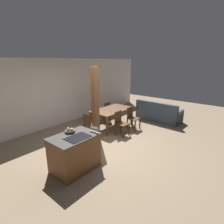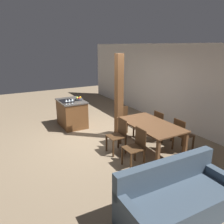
{
  "view_description": "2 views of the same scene",
  "coord_description": "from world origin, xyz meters",
  "px_view_note": "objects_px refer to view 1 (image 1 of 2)",
  "views": [
    {
      "loc": [
        -3.73,
        -3.37,
        2.6
      ],
      "look_at": [
        0.6,
        0.2,
        0.95
      ],
      "focal_mm": 28.0,
      "sensor_mm": 36.0,
      "label": 1
    },
    {
      "loc": [
        5.39,
        -2.5,
        2.63
      ],
      "look_at": [
        0.6,
        0.2,
        0.95
      ],
      "focal_mm": 35.0,
      "sensor_mm": 36.0,
      "label": 2
    }
  ],
  "objects_px": {
    "wine_glass_far": "(92,126)",
    "timber_post": "(95,104)",
    "kitchen_island": "(75,153)",
    "dining_chair_far_left": "(93,115)",
    "fruit_bowl": "(70,131)",
    "couch": "(158,114)",
    "dining_chair_near_left": "(121,123)",
    "dining_chair_head_end": "(90,125)",
    "wine_glass_middle": "(94,127)",
    "wine_glass_near": "(97,128)",
    "dining_table": "(112,112)",
    "dining_chair_far_right": "(105,111)",
    "dining_chair_near_right": "(132,118)"
  },
  "relations": [
    {
      "from": "fruit_bowl",
      "to": "wine_glass_middle",
      "type": "height_order",
      "value": "wine_glass_middle"
    },
    {
      "from": "fruit_bowl",
      "to": "couch",
      "type": "bearing_deg",
      "value": -2.34
    },
    {
      "from": "kitchen_island",
      "to": "wine_glass_far",
      "type": "bearing_deg",
      "value": -14.54
    },
    {
      "from": "wine_glass_near",
      "to": "dining_chair_far_left",
      "type": "relative_size",
      "value": 0.19
    },
    {
      "from": "dining_chair_far_right",
      "to": "wine_glass_near",
      "type": "bearing_deg",
      "value": 38.38
    },
    {
      "from": "dining_chair_far_left",
      "to": "dining_chair_far_right",
      "type": "distance_m",
      "value": 0.77
    },
    {
      "from": "couch",
      "to": "wine_glass_middle",
      "type": "bearing_deg",
      "value": 95.2
    },
    {
      "from": "dining_chair_far_left",
      "to": "timber_post",
      "type": "xyz_separation_m",
      "value": [
        -0.78,
        -0.94,
        0.75
      ]
    },
    {
      "from": "dining_chair_far_right",
      "to": "fruit_bowl",
      "type": "bearing_deg",
      "value": 27.1
    },
    {
      "from": "dining_chair_far_left",
      "to": "timber_post",
      "type": "height_order",
      "value": "timber_post"
    },
    {
      "from": "dining_chair_far_left",
      "to": "couch",
      "type": "height_order",
      "value": "couch"
    },
    {
      "from": "dining_chair_near_right",
      "to": "dining_chair_head_end",
      "type": "relative_size",
      "value": 1.0
    },
    {
      "from": "dining_chair_near_left",
      "to": "couch",
      "type": "bearing_deg",
      "value": -8.23
    },
    {
      "from": "kitchen_island",
      "to": "dining_chair_head_end",
      "type": "height_order",
      "value": "kitchen_island"
    },
    {
      "from": "wine_glass_near",
      "to": "dining_chair_head_end",
      "type": "bearing_deg",
      "value": 52.71
    },
    {
      "from": "fruit_bowl",
      "to": "couch",
      "type": "distance_m",
      "value": 4.74
    },
    {
      "from": "fruit_bowl",
      "to": "timber_post",
      "type": "height_order",
      "value": "timber_post"
    },
    {
      "from": "dining_chair_near_left",
      "to": "dining_chair_far_left",
      "type": "bearing_deg",
      "value": 90.0
    },
    {
      "from": "dining_chair_head_end",
      "to": "dining_chair_near_left",
      "type": "bearing_deg",
      "value": -130.31
    },
    {
      "from": "wine_glass_near",
      "to": "couch",
      "type": "height_order",
      "value": "wine_glass_near"
    },
    {
      "from": "couch",
      "to": "dining_table",
      "type": "bearing_deg",
      "value": 63.79
    },
    {
      "from": "kitchen_island",
      "to": "timber_post",
      "type": "distance_m",
      "value": 1.99
    },
    {
      "from": "wine_glass_far",
      "to": "dining_table",
      "type": "height_order",
      "value": "wine_glass_far"
    },
    {
      "from": "wine_glass_far",
      "to": "wine_glass_middle",
      "type": "bearing_deg",
      "value": -90.0
    },
    {
      "from": "wine_glass_middle",
      "to": "dining_chair_far_right",
      "type": "relative_size",
      "value": 0.19
    },
    {
      "from": "dining_chair_head_end",
      "to": "kitchen_island",
      "type": "bearing_deg",
      "value": 125.27
    },
    {
      "from": "wine_glass_middle",
      "to": "timber_post",
      "type": "xyz_separation_m",
      "value": [
        1.14,
        1.09,
        0.19
      ]
    },
    {
      "from": "dining_chair_head_end",
      "to": "dining_chair_near_right",
      "type": "bearing_deg",
      "value": -113.91
    },
    {
      "from": "wine_glass_near",
      "to": "couch",
      "type": "bearing_deg",
      "value": 4.75
    },
    {
      "from": "kitchen_island",
      "to": "dining_chair_far_right",
      "type": "relative_size",
      "value": 1.28
    },
    {
      "from": "wine_glass_near",
      "to": "kitchen_island",
      "type": "bearing_deg",
      "value": 146.8
    },
    {
      "from": "kitchen_island",
      "to": "dining_chair_far_left",
      "type": "height_order",
      "value": "kitchen_island"
    },
    {
      "from": "dining_table",
      "to": "couch",
      "type": "relative_size",
      "value": 0.87
    },
    {
      "from": "wine_glass_middle",
      "to": "wine_glass_far",
      "type": "relative_size",
      "value": 1.0
    },
    {
      "from": "dining_chair_far_right",
      "to": "dining_chair_far_left",
      "type": "bearing_deg",
      "value": 0.0
    },
    {
      "from": "timber_post",
      "to": "dining_chair_far_right",
      "type": "bearing_deg",
      "value": 31.39
    },
    {
      "from": "dining_chair_near_left",
      "to": "timber_post",
      "type": "xyz_separation_m",
      "value": [
        -0.78,
        0.48,
        0.75
      ]
    },
    {
      "from": "wine_glass_near",
      "to": "wine_glass_middle",
      "type": "distance_m",
      "value": 0.09
    },
    {
      "from": "dining_chair_near_right",
      "to": "couch",
      "type": "bearing_deg",
      "value": -12.05
    },
    {
      "from": "dining_chair_near_left",
      "to": "timber_post",
      "type": "height_order",
      "value": "timber_post"
    },
    {
      "from": "dining_chair_head_end",
      "to": "couch",
      "type": "relative_size",
      "value": 0.44
    },
    {
      "from": "kitchen_island",
      "to": "dining_chair_head_end",
      "type": "bearing_deg",
      "value": 35.27
    },
    {
      "from": "wine_glass_far",
      "to": "dining_chair_head_end",
      "type": "distance_m",
      "value": 1.72
    },
    {
      "from": "wine_glass_far",
      "to": "timber_post",
      "type": "distance_m",
      "value": 1.52
    },
    {
      "from": "fruit_bowl",
      "to": "dining_chair_far_left",
      "type": "height_order",
      "value": "fruit_bowl"
    },
    {
      "from": "wine_glass_middle",
      "to": "dining_table",
      "type": "distance_m",
      "value": 2.68
    },
    {
      "from": "dining_chair_near_right",
      "to": "dining_chair_far_left",
      "type": "relative_size",
      "value": 1.0
    },
    {
      "from": "wine_glass_far",
      "to": "dining_table",
      "type": "xyz_separation_m",
      "value": [
        2.3,
        1.22,
        -0.37
      ]
    },
    {
      "from": "dining_chair_near_right",
      "to": "timber_post",
      "type": "height_order",
      "value": "timber_post"
    },
    {
      "from": "timber_post",
      "to": "kitchen_island",
      "type": "bearing_deg",
      "value": -151.74
    }
  ]
}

